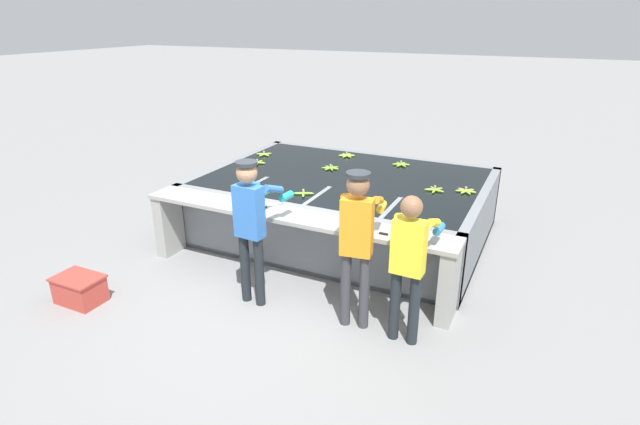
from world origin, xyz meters
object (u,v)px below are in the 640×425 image
(banana_bunch_floating_0, at_px, (466,191))
(banana_bunch_floating_1, at_px, (435,190))
(crate, at_px, (80,289))
(worker_0, at_px, (251,219))
(banana_bunch_floating_3, at_px, (257,163))
(banana_bunch_floating_7, at_px, (347,155))
(worker_2, at_px, (409,257))
(knife_0, at_px, (268,207))
(banana_bunch_floating_2, at_px, (303,193))
(banana_bunch_floating_4, at_px, (264,154))
(banana_bunch_floating_6, at_px, (401,164))
(banana_bunch_floating_5, at_px, (331,168))
(worker_1, at_px, (357,235))
(knife_1, at_px, (390,235))

(banana_bunch_floating_0, relative_size, banana_bunch_floating_1, 1.01)
(crate, bearing_deg, banana_bunch_floating_1, 42.66)
(worker_0, bearing_deg, banana_bunch_floating_3, 121.05)
(banana_bunch_floating_0, distance_m, crate, 4.98)
(banana_bunch_floating_1, height_order, banana_bunch_floating_7, same)
(banana_bunch_floating_0, height_order, crate, banana_bunch_floating_0)
(worker_2, relative_size, knife_0, 4.79)
(banana_bunch_floating_1, distance_m, banana_bunch_floating_2, 1.78)
(banana_bunch_floating_1, relative_size, banana_bunch_floating_2, 1.03)
(banana_bunch_floating_3, bearing_deg, crate, -98.22)
(banana_bunch_floating_4, bearing_deg, banana_bunch_floating_6, 10.22)
(banana_bunch_floating_4, bearing_deg, banana_bunch_floating_5, -10.41)
(worker_1, relative_size, banana_bunch_floating_5, 6.13)
(banana_bunch_floating_0, bearing_deg, knife_1, -104.43)
(banana_bunch_floating_1, height_order, knife_1, banana_bunch_floating_1)
(worker_0, relative_size, banana_bunch_floating_2, 6.33)
(banana_bunch_floating_1, relative_size, knife_1, 0.79)
(banana_bunch_floating_4, relative_size, knife_0, 0.84)
(worker_0, height_order, banana_bunch_floating_2, worker_0)
(worker_1, distance_m, banana_bunch_floating_5, 2.81)
(banana_bunch_floating_6, xyz_separation_m, knife_0, (-0.93, -2.50, -0.01))
(worker_0, xyz_separation_m, banana_bunch_floating_1, (1.52, 2.17, -0.11))
(banana_bunch_floating_0, xyz_separation_m, banana_bunch_floating_4, (-3.44, 0.44, 0.00))
(worker_0, relative_size, banana_bunch_floating_3, 6.15)
(worker_2, height_order, banana_bunch_floating_6, worker_2)
(banana_bunch_floating_0, height_order, banana_bunch_floating_7, same)
(worker_2, height_order, banana_bunch_floating_1, worker_2)
(banana_bunch_floating_2, relative_size, knife_0, 0.81)
(knife_1, bearing_deg, knife_0, 174.15)
(banana_bunch_floating_5, bearing_deg, banana_bunch_floating_6, 35.54)
(banana_bunch_floating_5, bearing_deg, worker_2, -51.39)
(banana_bunch_floating_3, bearing_deg, worker_2, -35.21)
(banana_bunch_floating_0, distance_m, banana_bunch_floating_6, 1.44)
(crate, bearing_deg, banana_bunch_floating_5, 64.29)
(banana_bunch_floating_5, relative_size, crate, 0.51)
(banana_bunch_floating_0, relative_size, banana_bunch_floating_6, 1.00)
(banana_bunch_floating_6, height_order, knife_1, banana_bunch_floating_6)
(worker_2, height_order, crate, worker_2)
(banana_bunch_floating_3, distance_m, crate, 3.29)
(worker_0, bearing_deg, worker_2, 1.42)
(worker_1, distance_m, banana_bunch_floating_2, 1.73)
(worker_2, xyz_separation_m, banana_bunch_floating_7, (-2.02, 3.24, -0.01))
(banana_bunch_floating_5, distance_m, crate, 3.85)
(banana_bunch_floating_2, xyz_separation_m, crate, (-1.81, -2.17, -0.76))
(banana_bunch_floating_2, bearing_deg, banana_bunch_floating_6, 68.19)
(worker_1, xyz_separation_m, knife_1, (0.21, 0.42, -0.13))
(banana_bunch_floating_4, xyz_separation_m, banana_bunch_floating_6, (2.28, 0.41, -0.00))
(banana_bunch_floating_1, bearing_deg, banana_bunch_floating_6, 128.19)
(worker_2, bearing_deg, knife_0, 162.63)
(banana_bunch_floating_0, height_order, knife_0, banana_bunch_floating_0)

